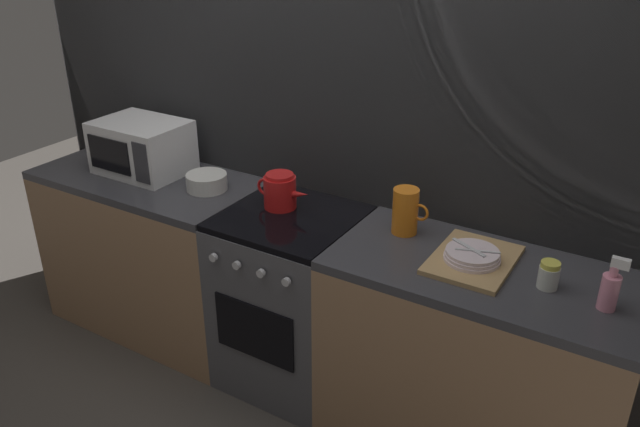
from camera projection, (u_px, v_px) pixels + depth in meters
name	position (u px, v px, depth m)	size (l,w,h in m)	color
ground_plane	(294.00, 373.00, 3.27)	(8.00, 8.00, 0.00)	#47423D
back_wall	(327.00, 133.00, 2.99)	(3.60, 0.05, 2.40)	gray
counter_left	(156.00, 252.00, 3.49)	(1.20, 0.60, 0.90)	#997251
stove_unit	(292.00, 299.00, 3.07)	(0.60, 0.63, 0.90)	#4C4C51
counter_right	(472.00, 362.00, 2.65)	(1.20, 0.60, 0.90)	#997251
microwave	(142.00, 147.00, 3.30)	(0.46, 0.35, 0.27)	white
kettle	(280.00, 191.00, 2.92)	(0.28, 0.15, 0.17)	red
mixing_bowl	(207.00, 182.00, 3.12)	(0.20, 0.20, 0.08)	silver
pitcher	(406.00, 211.00, 2.68)	(0.16, 0.11, 0.20)	orange
dish_pile	(473.00, 258.00, 2.48)	(0.30, 0.40, 0.07)	tan
spice_jar	(549.00, 275.00, 2.31)	(0.08, 0.08, 0.10)	silver
spray_bottle	(610.00, 289.00, 2.18)	(0.08, 0.06, 0.20)	pink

